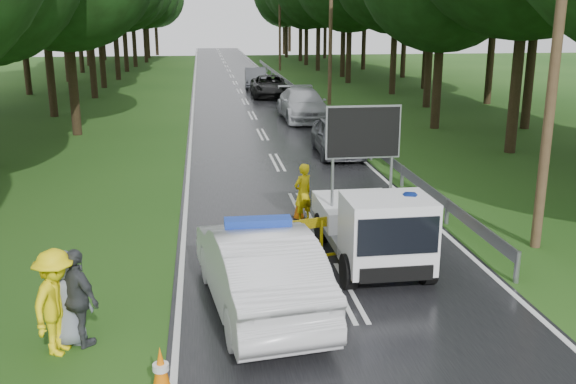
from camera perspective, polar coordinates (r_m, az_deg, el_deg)
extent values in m
plane|color=#1E4614|center=(13.33, 5.07, -8.85)|extent=(160.00, 160.00, 0.00)
cube|color=black|center=(42.28, -3.84, 8.02)|extent=(7.00, 140.00, 0.02)
cylinder|color=gray|center=(14.43, 19.69, -6.30)|extent=(0.12, 0.12, 0.70)
cube|color=gray|center=(42.62, 1.17, 8.84)|extent=(0.05, 60.00, 0.30)
cylinder|color=#483521|center=(15.97, 22.86, 12.59)|extent=(0.24, 0.24, 10.00)
cylinder|color=#483521|center=(40.63, 3.82, 14.77)|extent=(0.24, 0.24, 10.00)
cylinder|color=#483521|center=(66.32, -0.74, 15.07)|extent=(0.24, 0.24, 10.00)
imported|color=silver|center=(12.29, -2.64, -6.76)|extent=(2.42, 5.24, 1.66)
cube|color=#1938A5|center=(11.97, -2.70, -2.70)|extent=(1.28, 0.51, 0.17)
cube|color=gray|center=(15.14, 6.95, -3.88)|extent=(1.83, 3.77, 0.22)
cube|color=white|center=(15.85, 6.16, -1.61)|extent=(1.90, 2.16, 0.49)
cube|color=white|center=(13.48, 8.81, -3.60)|extent=(1.80, 1.45, 1.51)
cube|color=black|center=(12.77, 9.79, -3.90)|extent=(1.65, 0.06, 0.76)
cube|color=black|center=(15.04, 6.71, 5.31)|extent=(1.69, 0.13, 1.16)
cylinder|color=black|center=(13.37, 5.40, -7.05)|extent=(0.26, 0.75, 0.75)
cylinder|color=black|center=(13.85, 12.27, -6.53)|extent=(0.26, 0.75, 0.75)
cylinder|color=black|center=(15.97, 3.00, -3.18)|extent=(0.26, 0.75, 0.75)
cylinder|color=black|center=(16.38, 8.83, -2.87)|extent=(0.26, 0.75, 0.75)
cube|color=#D8BB0B|center=(14.28, -3.76, -5.13)|extent=(0.07, 0.07, 0.92)
cube|color=#D8BB0B|center=(14.42, -2.02, -4.89)|extent=(0.07, 0.07, 0.92)
cube|color=#D8BB0B|center=(14.92, 2.98, -4.19)|extent=(0.07, 0.07, 0.92)
cube|color=#D8BB0B|center=(15.11, 4.57, -3.97)|extent=(0.07, 0.07, 0.92)
cube|color=#F2CC00|center=(14.52, 0.53, -3.01)|extent=(2.33, 0.65, 0.23)
imported|color=yellow|center=(17.38, 1.34, -0.09)|extent=(0.71, 0.65, 1.63)
imported|color=#1B3FB0|center=(13.81, 10.81, -3.89)|extent=(0.97, 0.78, 1.93)
imported|color=yellow|center=(11.37, -19.89, -9.19)|extent=(1.02, 1.33, 1.83)
imported|color=#383B3F|center=(11.49, -18.19, -8.98)|extent=(1.04, 1.01, 1.75)
imported|color=slate|center=(11.64, -19.09, -8.94)|extent=(0.87, 0.62, 1.67)
imported|color=#45464D|center=(26.01, 4.42, 4.96)|extent=(1.92, 4.47, 1.51)
imported|color=#A7A9AF|center=(34.75, 1.34, 7.78)|extent=(2.41, 5.73, 1.65)
imported|color=black|center=(44.66, -1.65, 9.38)|extent=(2.58, 5.37, 1.48)
imported|color=#3B3D42|center=(50.55, -2.90, 10.11)|extent=(1.82, 4.69, 1.52)
cone|color=orange|center=(9.96, -11.23, -15.36)|extent=(0.32, 0.32, 0.80)
cube|color=black|center=(13.16, 0.76, -9.06)|extent=(0.39, 0.39, 0.03)
cone|color=orange|center=(12.99, 0.77, -7.44)|extent=(0.32, 0.32, 0.79)
cube|color=black|center=(17.89, 0.98, -2.31)|extent=(0.36, 0.36, 0.03)
cone|color=orange|center=(17.78, 0.98, -1.16)|extent=(0.29, 0.29, 0.74)
cube|color=black|center=(13.52, -3.79, -8.40)|extent=(0.37, 0.37, 0.03)
cone|color=orange|center=(13.36, -3.82, -6.89)|extent=(0.30, 0.30, 0.76)
cube|color=black|center=(17.98, 9.44, -2.43)|extent=(0.31, 0.31, 0.03)
cone|color=orange|center=(17.89, 9.49, -1.44)|extent=(0.26, 0.26, 0.64)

